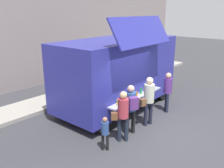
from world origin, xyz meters
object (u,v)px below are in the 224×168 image
Objects in this scene: customer_front_ordering at (149,97)px; customer_extra_browsing at (168,89)px; food_truck_main at (118,71)px; customer_rear_waiting at (123,112)px; child_near_queue at (105,131)px; customer_mid_with_backpack at (131,105)px; trash_bin at (133,71)px.

customer_front_ordering is 1.09× the size of customer_extra_browsing.
food_truck_main is 2.92m from customer_rear_waiting.
food_truck_main is at bearing -9.57° from customer_extra_browsing.
customer_extra_browsing is (3.07, 0.14, -0.01)m from customer_rear_waiting.
customer_front_ordering is at bearing -43.36° from customer_rear_waiting.
child_near_queue is (-0.75, 0.05, -0.35)m from customer_rear_waiting.
food_truck_main is 2.07m from customer_front_ordering.
customer_front_ordering is at bearing -61.02° from customer_mid_with_backpack.
customer_extra_browsing reaches higher than child_near_queue.
customer_front_ordering is 1.51m from customer_rear_waiting.
customer_front_ordering reaches higher than customer_extra_browsing.
customer_extra_browsing reaches higher than trash_bin.
trash_bin is (4.23, 2.32, -1.14)m from food_truck_main.
customer_rear_waiting is (-2.08, -1.96, -0.60)m from food_truck_main.
food_truck_main is 2.15m from customer_extra_browsing.
food_truck_main is 3.29× the size of customer_mid_with_backpack.
customer_mid_with_backpack reaches higher than child_near_queue.
customer_mid_with_backpack reaches higher than customer_extra_browsing.
customer_rear_waiting is 3.07m from customer_extra_browsing.
trash_bin is 0.56× the size of customer_extra_browsing.
food_truck_main is at bearing -0.34° from child_near_queue.
food_truck_main is 3.42× the size of customer_extra_browsing.
child_near_queue is (-3.81, -0.09, -0.34)m from customer_extra_browsing.
trash_bin is 0.85× the size of child_near_queue.
child_near_queue is (-2.83, -1.91, -0.95)m from food_truck_main.
customer_mid_with_backpack is (-1.53, -1.86, -0.55)m from food_truck_main.
customer_front_ordering is at bearing -34.66° from child_near_queue.
customer_front_ordering is at bearing -109.00° from food_truck_main.
customer_front_ordering is at bearing 55.87° from customer_extra_browsing.
customer_extra_browsing is 1.53× the size of child_near_queue.
customer_front_ordering reaches higher than customer_rear_waiting.
customer_front_ordering is at bearing -138.56° from trash_bin.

